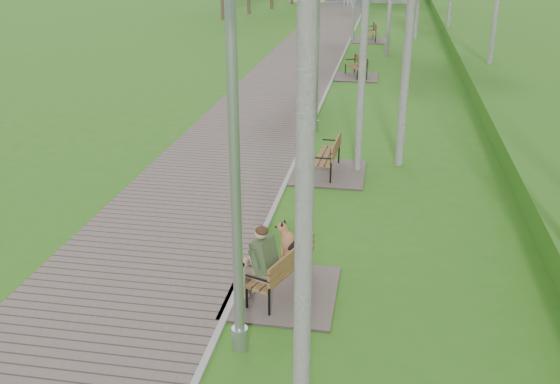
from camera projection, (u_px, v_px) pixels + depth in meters
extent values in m
cube|color=#675953|center=(299.00, 64.00, 27.34)|extent=(3.50, 67.00, 0.04)
cube|color=#999993|center=(338.00, 65.00, 27.06)|extent=(0.10, 67.00, 0.05)
cube|color=#675953|center=(283.00, 292.00, 9.95)|extent=(1.70, 1.89, 0.04)
cube|color=brown|center=(280.00, 270.00, 9.80)|extent=(0.89, 1.48, 0.04)
cube|color=brown|center=(292.00, 259.00, 9.59)|extent=(0.53, 1.34, 0.31)
cube|color=#675953|center=(328.00, 173.00, 14.92)|extent=(1.76, 1.95, 0.04)
cube|color=brown|center=(326.00, 156.00, 14.77)|extent=(0.52, 1.49, 0.04)
cube|color=brown|center=(336.00, 146.00, 14.62)|extent=(0.12, 1.47, 0.32)
cube|color=#675953|center=(357.00, 77.00, 24.91)|extent=(1.69, 1.88, 0.04)
cube|color=brown|center=(356.00, 67.00, 24.77)|extent=(0.98, 1.46, 0.04)
cube|color=brown|center=(361.00, 60.00, 24.72)|extent=(0.63, 1.30, 0.31)
cube|color=#675953|center=(371.00, 41.00, 33.38)|extent=(1.90, 2.11, 0.04)
cube|color=brown|center=(370.00, 32.00, 33.22)|extent=(0.67, 1.63, 0.04)
cube|color=brown|center=(375.00, 26.00, 33.10)|extent=(0.24, 1.58, 0.35)
cylinder|color=#97999E|center=(240.00, 338.00, 8.57)|extent=(0.23, 0.23, 0.34)
cylinder|color=#97999E|center=(235.00, 156.00, 7.55)|extent=(0.14, 0.14, 5.64)
cylinder|color=#97999E|center=(315.00, 125.00, 18.23)|extent=(0.19, 0.19, 0.28)
cylinder|color=#97999E|center=(317.00, 48.00, 17.38)|extent=(0.11, 0.11, 4.74)
cylinder|color=#97999E|center=(353.00, 37.00, 33.56)|extent=(0.22, 0.22, 0.33)
cylinder|color=#97999E|center=(364.00, 11.00, 45.43)|extent=(0.18, 0.18, 0.27)
cylinder|color=silver|center=(306.00, 116.00, 4.39)|extent=(0.16, 0.16, 8.26)
cylinder|color=silver|center=(364.00, 28.00, 13.80)|extent=(0.16, 0.16, 6.78)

